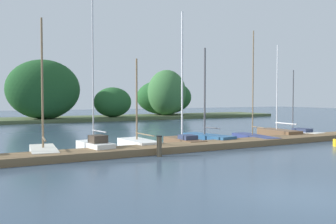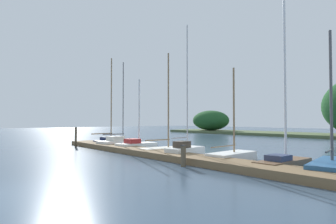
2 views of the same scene
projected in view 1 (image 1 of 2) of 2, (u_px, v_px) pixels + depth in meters
ground at (298, 196)px, 10.63m from camera, size 160.00×160.00×0.00m
dock_pier at (154, 149)px, 19.09m from camera, size 30.91×1.80×0.35m
far_shore at (74, 99)px, 45.17m from camera, size 64.50×8.69×7.29m
sailboat_3 at (43, 149)px, 18.16m from camera, size 1.55×3.94×6.83m
sailboat_4 at (95, 145)px, 18.82m from camera, size 1.39×2.93×8.04m
sailboat_5 at (138, 143)px, 20.93m from camera, size 1.48×3.63×5.11m
sailboat_6 at (183, 138)px, 22.21m from camera, size 1.12×3.65×8.08m
sailboat_7 at (206, 137)px, 23.43m from camera, size 1.93×4.16×6.05m
sailboat_8 at (253, 136)px, 24.43m from camera, size 1.70×4.52×7.34m
sailboat_9 at (277, 133)px, 26.47m from camera, size 1.52×3.68×6.67m
sailboat_10 at (295, 133)px, 27.35m from camera, size 1.92×4.37×4.94m
mooring_piling_1 at (159, 146)px, 17.76m from camera, size 0.28×0.28×1.02m
channel_buoy_0 at (336, 142)px, 21.51m from camera, size 0.38×0.38×0.56m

